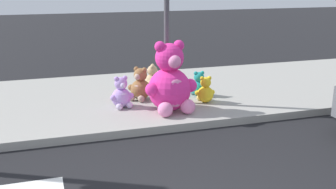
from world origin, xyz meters
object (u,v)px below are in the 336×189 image
Objects in this scene: plush_brown at (140,87)px; plush_yellow at (205,92)px; plush_teal at (199,86)px; plush_tan at (152,79)px; plush_lavender at (122,95)px; plush_pink_large at (170,83)px; sign_pole at (167,22)px.

plush_brown is 1.41m from plush_yellow.
plush_teal is 1.33m from plush_brown.
plush_tan is 0.93× the size of plush_lavender.
plush_teal is 0.94× the size of plush_tan.
plush_brown is 0.88m from plush_tan.
plush_teal is (0.93, 0.84, -0.33)m from plush_pink_large.
plush_pink_large is at bearing -92.44° from plush_tan.
plush_teal is at bearing -43.94° from plush_tan.
plush_pink_large is 1.04m from plush_brown.
plush_pink_large reaches higher than plush_yellow.
plush_brown reaches higher than plush_lavender.
plush_lavender reaches higher than plush_teal.
plush_pink_large reaches higher than plush_lavender.
plush_teal is (0.83, 0.25, -1.47)m from sign_pole.
plush_pink_large is 2.46× the size of plush_yellow.
sign_pole is at bearing 79.56° from plush_pink_large.
plush_brown is at bearing 145.85° from sign_pole.
plush_pink_large is 2.15× the size of plush_lavender.
plush_lavender is (-0.99, -0.08, -1.44)m from sign_pole.
plush_yellow is at bearing -58.37° from plush_tan.
plush_teal is 0.87× the size of plush_lavender.
sign_pole is at bearing -88.02° from plush_tan.
plush_yellow is at bearing -94.94° from plush_teal.
sign_pole reaches higher than plush_lavender.
plush_teal is at bearing 42.05° from plush_pink_large.
plush_pink_large is 1.30m from plush_teal.
plush_brown is 1.19× the size of plush_tan.
plush_lavender is 1.78m from plush_yellow.
plush_pink_large is 1.01m from plush_yellow.
plush_lavender is (-0.49, -0.42, -0.03)m from plush_brown.
plush_tan is at bearing 121.63° from plush_yellow.
plush_lavender is (-0.95, -1.16, 0.02)m from plush_tan.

